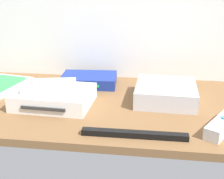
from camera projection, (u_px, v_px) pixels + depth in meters
The scene contains 8 objects.
ground_plane at pixel (112, 106), 87.18cm from camera, with size 100.00×48.00×2.00cm, color brown.
game_console at pixel (54, 97), 84.83cm from camera, with size 21.68×17.21×4.40cm.
mini_computer at pixel (166, 93), 86.92cm from camera, with size 17.65×17.65×5.30cm.
game_case at pixel (0, 86), 98.26cm from camera, with size 16.97×21.24×1.56cm.
network_router at pixel (89, 80), 100.78cm from camera, with size 18.76×13.24×3.40cm.
remote_wand at pixel (223, 124), 70.55cm from camera, with size 10.72×14.53×3.40cm.
remote_classic_pad at pixel (49, 86), 84.24cm from camera, with size 15.71×10.71×2.40cm.
sensor_bar at pixel (134, 134), 67.70cm from camera, with size 24.00×1.80×1.40cm, color black.
Camera 1 is at (10.76, -79.42, 33.62)cm, focal length 48.36 mm.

